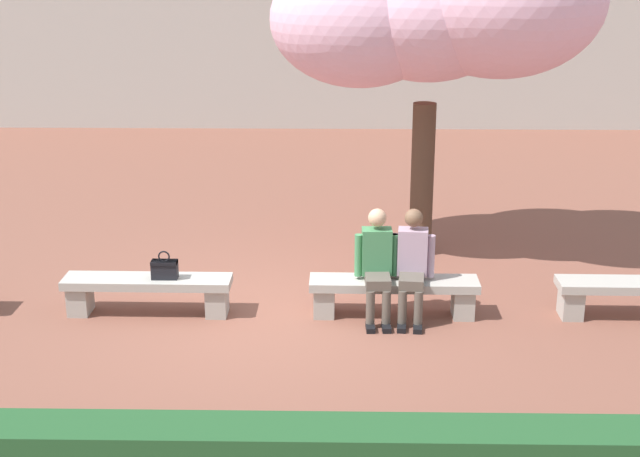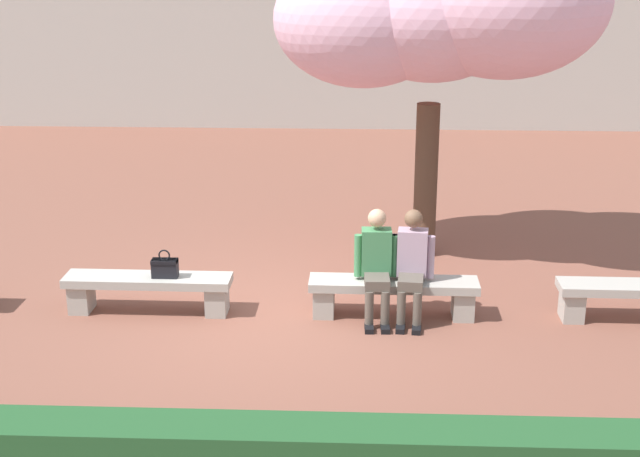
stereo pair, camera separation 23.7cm
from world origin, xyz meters
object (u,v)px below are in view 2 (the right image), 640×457
person_seated_right (412,262)px  stone_bench_near_west (148,288)px  person_seated_left (377,261)px  cherry_tree_main (445,10)px  handbag (165,267)px  stone_bench_center (393,291)px

person_seated_right → stone_bench_near_west: bearing=179.0°
person_seated_left → person_seated_right: same height
cherry_tree_main → person_seated_left: bearing=-111.8°
handbag → cherry_tree_main: size_ratio=0.08×
handbag → cherry_tree_main: 4.79m
stone_bench_center → handbag: (-2.66, -0.02, 0.27)m
stone_bench_near_west → person_seated_left: person_seated_left is taller
stone_bench_near_west → cherry_tree_main: size_ratio=0.44×
handbag → person_seated_left: bearing=-0.8°
stone_bench_center → handbag: 2.67m
stone_bench_near_west → handbag: bearing=-5.1°
cherry_tree_main → person_seated_right: bearing=-101.9°
person_seated_left → cherry_tree_main: bearing=68.2°
person_seated_left → handbag: person_seated_left is taller
person_seated_right → handbag: (-2.86, 0.03, -0.12)m
handbag → cherry_tree_main: (3.30, 2.10, 2.77)m
stone_bench_center → cherry_tree_main: bearing=72.7°
stone_bench_near_west → cherry_tree_main: 5.09m
person_seated_left → stone_bench_near_west: bearing=178.9°
stone_bench_center → person_seated_left: (-0.20, -0.05, 0.39)m
stone_bench_near_west → handbag: 0.35m
person_seated_left → person_seated_right: size_ratio=1.00×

